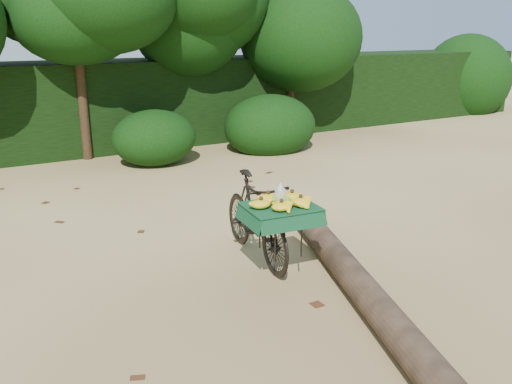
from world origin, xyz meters
TOP-DOWN VIEW (x-y plane):
  - ground at (0.00, 0.00)m, footprint 80.00×80.00m
  - vendor_bicycle at (0.99, -0.41)m, footprint 0.74×1.73m
  - fallen_log at (1.42, -1.54)m, footprint 1.57×3.86m
  - hedge_backdrop at (0.00, 6.30)m, footprint 26.00×1.80m
  - tree_row at (-0.65, 5.50)m, footprint 14.50×2.00m
  - bush_clumps at (0.50, 4.30)m, footprint 8.80×1.70m
  - leaf_litter at (0.00, 0.65)m, footprint 7.00×7.30m

SIDE VIEW (x-z plane):
  - ground at x=0.00m, z-range 0.00..0.00m
  - leaf_litter at x=0.00m, z-range 0.00..0.01m
  - fallen_log at x=1.42m, z-range 0.00..0.29m
  - bush_clumps at x=0.50m, z-range 0.00..0.90m
  - vendor_bicycle at x=0.99m, z-range 0.01..0.97m
  - hedge_backdrop at x=0.00m, z-range 0.00..1.80m
  - tree_row at x=-0.65m, z-range 0.00..4.00m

